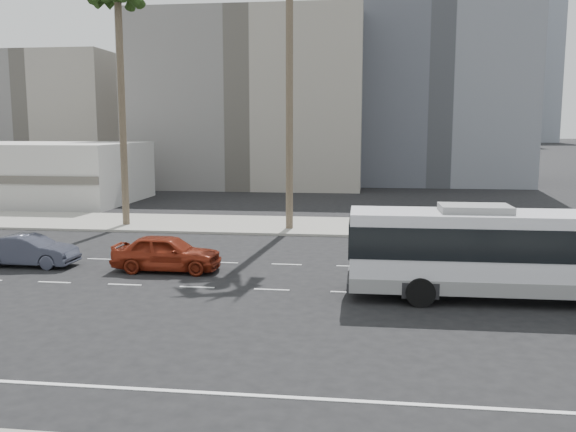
# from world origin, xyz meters

# --- Properties ---
(ground) EXTENTS (700.00, 700.00, 0.00)m
(ground) POSITION_xyz_m (0.00, 0.00, 0.00)
(ground) COLOR black
(ground) RESTS_ON ground
(sidewalk_north) EXTENTS (120.00, 7.00, 0.15)m
(sidewalk_north) POSITION_xyz_m (0.00, 15.50, 0.07)
(sidewalk_north) COLOR gray
(sidewalk_north) RESTS_ON ground
(commercial_low) EXTENTS (22.00, 12.16, 5.00)m
(commercial_low) POSITION_xyz_m (-30.00, 25.99, 2.50)
(commercial_low) COLOR beige
(commercial_low) RESTS_ON ground
(midrise_beige_west) EXTENTS (24.00, 18.00, 18.00)m
(midrise_beige_west) POSITION_xyz_m (-12.00, 45.00, 9.00)
(midrise_beige_west) COLOR gray
(midrise_beige_west) RESTS_ON ground
(midrise_gray_center) EXTENTS (20.00, 20.00, 26.00)m
(midrise_gray_center) POSITION_xyz_m (8.00, 52.00, 13.00)
(midrise_gray_center) COLOR #545761
(midrise_gray_center) RESTS_ON ground
(midrise_beige_far) EXTENTS (18.00, 16.00, 15.00)m
(midrise_beige_far) POSITION_xyz_m (-38.00, 50.00, 7.50)
(midrise_beige_far) COLOR gray
(midrise_beige_far) RESTS_ON ground
(civic_tower) EXTENTS (42.00, 42.00, 129.00)m
(civic_tower) POSITION_xyz_m (-2.00, 250.00, 38.83)
(civic_tower) COLOR silver
(civic_tower) RESTS_ON ground
(highrise_right) EXTENTS (26.00, 26.00, 70.00)m
(highrise_right) POSITION_xyz_m (45.00, 230.00, 35.00)
(highrise_right) COLOR slate
(highrise_right) RESTS_ON ground
(highrise_far) EXTENTS (22.00, 22.00, 60.00)m
(highrise_far) POSITION_xyz_m (70.00, 260.00, 30.00)
(highrise_far) COLOR slate
(highrise_far) RESTS_ON ground
(city_bus) EXTENTS (12.20, 2.99, 3.50)m
(city_bus) POSITION_xyz_m (6.10, -0.22, 1.84)
(city_bus) COLOR silver
(city_bus) RESTS_ON ground
(car_a) EXTENTS (1.93, 4.79, 1.63)m
(car_a) POSITION_xyz_m (-8.08, 2.61, 0.82)
(car_a) COLOR maroon
(car_a) RESTS_ON ground
(car_b) EXTENTS (1.61, 4.41, 1.44)m
(car_b) POSITION_xyz_m (-14.66, 2.75, 0.72)
(car_b) COLOR #363948
(car_b) RESTS_ON ground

